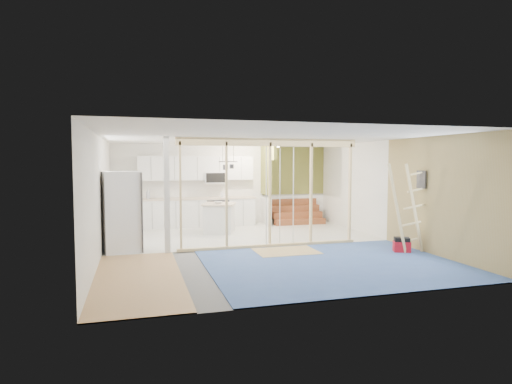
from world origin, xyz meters
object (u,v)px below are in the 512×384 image
object	(u,v)px
fridge	(121,212)
toolbox	(402,245)
ladder	(408,208)
island	(219,218)

from	to	relation	value
fridge	toolbox	world-z (taller)	fridge
toolbox	ladder	size ratio (longest dim) A/B	0.22
fridge	ladder	distance (m)	6.44
fridge	toolbox	xyz separation A→B (m)	(6.08, -1.79, -0.75)
fridge	ladder	world-z (taller)	ladder
fridge	ladder	bearing A→B (deg)	-29.01
toolbox	ladder	bearing A→B (deg)	-23.99
island	toolbox	xyz separation A→B (m)	(3.47, -3.72, -0.27)
fridge	island	size ratio (longest dim) A/B	1.61
ladder	island	bearing A→B (deg)	145.02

